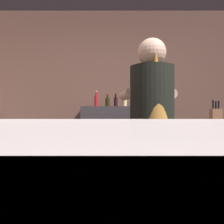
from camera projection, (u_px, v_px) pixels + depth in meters
name	position (u px, v px, depth m)	size (l,w,h in m)	color
wall_back	(112.00, 96.00, 3.62)	(5.20, 0.10, 2.70)	brown
prep_counter	(149.00, 176.00, 2.20)	(2.10, 0.60, 0.92)	#4A3E35
back_shelf	(110.00, 146.00, 3.34)	(0.86, 0.36, 1.17)	#383236
bartender	(151.00, 128.00, 1.75)	(0.46, 0.53, 1.66)	#2B2F31
knife_block	(215.00, 118.00, 2.31)	(0.10, 0.08, 0.29)	#8E5D41
mixing_bowl	(106.00, 127.00, 2.10)	(0.18, 0.18, 0.05)	#CF4F33
chefs_knife	(173.00, 129.00, 2.15)	(0.24, 0.03, 0.01)	silver
bottle_soy	(95.00, 100.00, 3.40)	(0.06, 0.06, 0.24)	red
bottle_olive_oil	(124.00, 102.00, 3.28)	(0.06, 0.06, 0.18)	#D6C983
bottle_hot_sauce	(115.00, 101.00, 3.27)	(0.05, 0.05, 0.19)	black
bottle_vinegar	(107.00, 102.00, 3.26)	(0.07, 0.07, 0.18)	black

